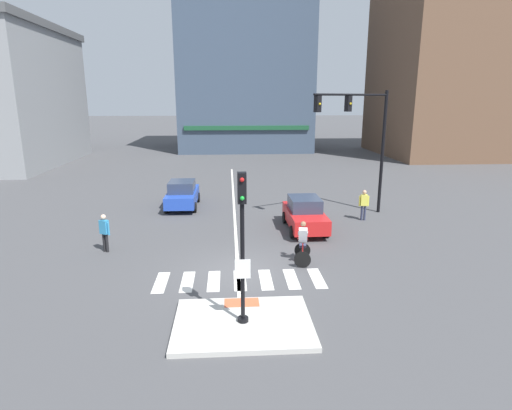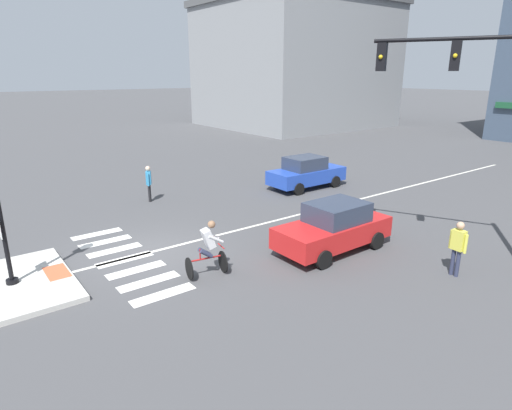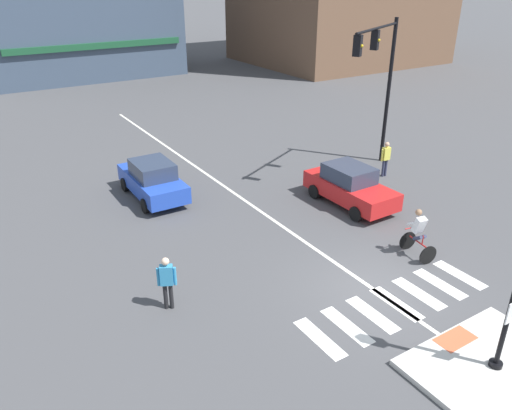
{
  "view_description": "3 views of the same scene",
  "coord_description": "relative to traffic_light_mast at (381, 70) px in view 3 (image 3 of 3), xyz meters",
  "views": [
    {
      "loc": [
        -0.35,
        -15.01,
        6.44
      ],
      "look_at": [
        0.92,
        4.23,
        1.54
      ],
      "focal_mm": 29.55,
      "sensor_mm": 36.0,
      "label": 1
    },
    {
      "loc": [
        12.61,
        -4.98,
        5.71
      ],
      "look_at": [
        0.76,
        3.88,
        1.15
      ],
      "focal_mm": 30.07,
      "sensor_mm": 36.0,
      "label": 2
    },
    {
      "loc": [
        -9.8,
        -8.71,
        8.82
      ],
      "look_at": [
        -1.39,
        4.68,
        1.33
      ],
      "focal_mm": 35.0,
      "sensor_mm": 36.0,
      "label": 3
    }
  ],
  "objects": [
    {
      "name": "tactile_pad_front",
      "position": [
        -6.96,
        -10.33,
        -4.6
      ],
      "size": [
        1.1,
        0.6,
        0.01
      ],
      "primitive_type": "cube",
      "color": "#DB5B38",
      "rests_on": "traffic_island"
    },
    {
      "name": "traffic_light_mast",
      "position": [
        0.0,
        0.0,
        0.0
      ],
      "size": [
        4.59,
        2.44,
        6.87
      ],
      "color": "black",
      "rests_on": "ground"
    },
    {
      "name": "car_blue_westbound_far",
      "position": [
        -10.12,
        2.54,
        -3.95
      ],
      "size": [
        1.88,
        4.12,
        1.64
      ],
      "color": "#2347B7",
      "rests_on": "ground"
    },
    {
      "name": "crosswalk_stripe_b",
      "position": [
        -8.86,
        -8.31,
        -4.75
      ],
      "size": [
        0.44,
        1.8,
        0.01
      ],
      "primitive_type": "cube",
      "color": "silver",
      "rests_on": "ground"
    },
    {
      "name": "crosswalk_stripe_f",
      "position": [
        -5.06,
        -8.31,
        -4.75
      ],
      "size": [
        0.44,
        1.8,
        0.01
      ],
      "primitive_type": "cube",
      "color": "silver",
      "rests_on": "ground"
    },
    {
      "name": "traffic_island",
      "position": [
        -6.96,
        -11.48,
        -4.68
      ],
      "size": [
        4.01,
        2.99,
        0.15
      ],
      "primitive_type": "cube",
      "color": "beige",
      "rests_on": "ground"
    },
    {
      "name": "crosswalk_stripe_a",
      "position": [
        -9.81,
        -8.31,
        -4.75
      ],
      "size": [
        0.44,
        1.8,
        0.01
      ],
      "primitive_type": "cube",
      "color": "silver",
      "rests_on": "ground"
    },
    {
      "name": "crosswalk_stripe_g",
      "position": [
        -4.11,
        -8.31,
        -4.75
      ],
      "size": [
        0.44,
        1.8,
        0.01
      ],
      "primitive_type": "cube",
      "color": "silver",
      "rests_on": "ground"
    },
    {
      "name": "cyclist",
      "position": [
        -4.39,
        -6.71,
        -3.88
      ],
      "size": [
        0.84,
        1.19,
        1.68
      ],
      "color": "black",
      "rests_on": "ground"
    },
    {
      "name": "lane_centre_line",
      "position": [
        -7.01,
        2.5,
        -4.75
      ],
      "size": [
        0.14,
        28.0,
        0.01
      ],
      "primitive_type": "cube",
      "color": "silver",
      "rests_on": "ground"
    },
    {
      "name": "crosswalk_stripe_c",
      "position": [
        -7.91,
        -8.31,
        -4.75
      ],
      "size": [
        0.44,
        1.8,
        0.01
      ],
      "primitive_type": "cube",
      "color": "silver",
      "rests_on": "ground"
    },
    {
      "name": "ground_plane",
      "position": [
        -6.96,
        -7.5,
        -4.76
      ],
      "size": [
        300.0,
        300.0,
        0.0
      ],
      "primitive_type": "plane",
      "color": "#474749"
    },
    {
      "name": "pedestrian_at_curb_left",
      "position": [
        -12.64,
        -4.97,
        -3.77
      ],
      "size": [
        0.5,
        0.36,
        1.67
      ],
      "color": "black",
      "rests_on": "ground"
    },
    {
      "name": "car_red_eastbound_mid",
      "position": [
        -3.53,
        -2.38,
        -3.95
      ],
      "size": [
        1.88,
        4.12,
        1.64
      ],
      "color": "red",
      "rests_on": "ground"
    },
    {
      "name": "pedestrian_waiting_far_side",
      "position": [
        -0.05,
        -0.93,
        -3.77
      ],
      "size": [
        0.55,
        0.24,
        1.67
      ],
      "color": "#2D334C",
      "rests_on": "ground"
    },
    {
      "name": "crosswalk_stripe_e",
      "position": [
        -6.01,
        -8.31,
        -4.75
      ],
      "size": [
        0.44,
        1.8,
        0.01
      ],
      "primitive_type": "cube",
      "color": "silver",
      "rests_on": "ground"
    },
    {
      "name": "crosswalk_stripe_d",
      "position": [
        -6.96,
        -8.31,
        -4.75
      ],
      "size": [
        0.44,
        1.8,
        0.01
      ],
      "primitive_type": "cube",
      "color": "silver",
      "rests_on": "ground"
    }
  ]
}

